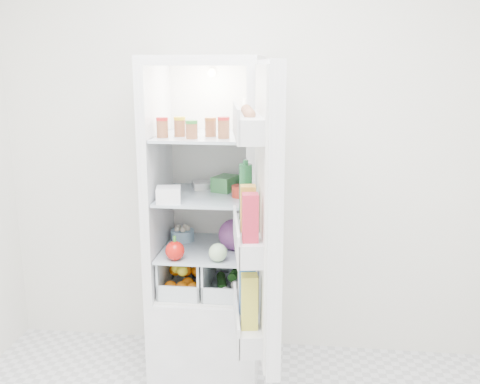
# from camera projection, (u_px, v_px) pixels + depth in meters

# --- Properties ---
(room_walls) EXTENTS (3.02, 3.02, 2.61)m
(room_walls) POSITION_uv_depth(u_px,v_px,m) (201.00, 118.00, 1.66)
(room_walls) COLOR white
(room_walls) RESTS_ON ground
(refrigerator) EXTENTS (0.60, 0.60, 1.80)m
(refrigerator) POSITION_uv_depth(u_px,v_px,m) (209.00, 257.00, 3.10)
(refrigerator) COLOR silver
(refrigerator) RESTS_ON ground
(shelf_low) EXTENTS (0.49, 0.53, 0.01)m
(shelf_low) POSITION_uv_depth(u_px,v_px,m) (207.00, 249.00, 3.02)
(shelf_low) COLOR #AEBECC
(shelf_low) RESTS_ON refrigerator
(shelf_mid) EXTENTS (0.49, 0.53, 0.02)m
(shelf_mid) POSITION_uv_depth(u_px,v_px,m) (206.00, 196.00, 2.95)
(shelf_mid) COLOR #AEBECC
(shelf_mid) RESTS_ON refrigerator
(shelf_top) EXTENTS (0.49, 0.53, 0.02)m
(shelf_top) POSITION_uv_depth(u_px,v_px,m) (205.00, 136.00, 2.88)
(shelf_top) COLOR #AEBECC
(shelf_top) RESTS_ON refrigerator
(crisper_left) EXTENTS (0.23, 0.46, 0.22)m
(crisper_left) POSITION_uv_depth(u_px,v_px,m) (186.00, 269.00, 3.07)
(crisper_left) COLOR silver
(crisper_left) RESTS_ON refrigerator
(crisper_right) EXTENTS (0.23, 0.46, 0.22)m
(crisper_right) POSITION_uv_depth(u_px,v_px,m) (229.00, 271.00, 3.04)
(crisper_right) COLOR silver
(crisper_right) RESTS_ON refrigerator
(condiment_jars) EXTENTS (0.38, 0.16, 0.08)m
(condiment_jars) POSITION_uv_depth(u_px,v_px,m) (194.00, 129.00, 2.76)
(condiment_jars) COLOR #B21919
(condiment_jars) RESTS_ON shelf_top
(squeeze_bottle) EXTENTS (0.07, 0.07, 0.19)m
(squeeze_bottle) POSITION_uv_depth(u_px,v_px,m) (248.00, 115.00, 2.97)
(squeeze_bottle) COLOR white
(squeeze_bottle) RESTS_ON shelf_top
(tub_white) EXTENTS (0.15, 0.15, 0.08)m
(tub_white) POSITION_uv_depth(u_px,v_px,m) (169.00, 195.00, 2.77)
(tub_white) COLOR white
(tub_white) RESTS_ON shelf_mid
(tin_red) EXTENTS (0.10, 0.10, 0.06)m
(tin_red) POSITION_uv_depth(u_px,v_px,m) (240.00, 191.00, 2.88)
(tin_red) COLOR #B3291A
(tin_red) RESTS_ON shelf_mid
(foil_tray) EXTENTS (0.18, 0.16, 0.04)m
(foil_tray) POSITION_uv_depth(u_px,v_px,m) (206.00, 185.00, 3.09)
(foil_tray) COLOR silver
(foil_tray) RESTS_ON shelf_mid
(tub_green) EXTENTS (0.15, 0.18, 0.08)m
(tub_green) POSITION_uv_depth(u_px,v_px,m) (225.00, 183.00, 3.02)
(tub_green) COLOR #3D8846
(tub_green) RESTS_ON shelf_mid
(red_cabbage) EXTENTS (0.17, 0.17, 0.17)m
(red_cabbage) POSITION_uv_depth(u_px,v_px,m) (234.00, 234.00, 2.97)
(red_cabbage) COLOR #5F2263
(red_cabbage) RESTS_ON shelf_low
(bell_pepper) EXTENTS (0.10, 0.10, 0.10)m
(bell_pepper) POSITION_uv_depth(u_px,v_px,m) (175.00, 251.00, 2.82)
(bell_pepper) COLOR red
(bell_pepper) RESTS_ON shelf_low
(mushroom_bowl) EXTENTS (0.17, 0.17, 0.06)m
(mushroom_bowl) POSITION_uv_depth(u_px,v_px,m) (182.00, 235.00, 3.14)
(mushroom_bowl) COLOR #87AFCA
(mushroom_bowl) RESTS_ON shelf_low
(salad_bag) EXTENTS (0.10, 0.10, 0.10)m
(salad_bag) POSITION_uv_depth(u_px,v_px,m) (218.00, 252.00, 2.80)
(salad_bag) COLOR #B7DCA5
(salad_bag) RESTS_ON shelf_low
(citrus_pile) EXTENTS (0.20, 0.31, 0.16)m
(citrus_pile) POSITION_uv_depth(u_px,v_px,m) (186.00, 276.00, 3.05)
(citrus_pile) COLOR #DC590B
(citrus_pile) RESTS_ON refrigerator
(veg_pile) EXTENTS (0.16, 0.30, 0.10)m
(veg_pile) POSITION_uv_depth(u_px,v_px,m) (229.00, 279.00, 3.05)
(veg_pile) COLOR #1B531C
(veg_pile) RESTS_ON refrigerator
(fridge_door) EXTENTS (0.26, 0.60, 1.30)m
(fridge_door) POSITION_uv_depth(u_px,v_px,m) (261.00, 219.00, 2.35)
(fridge_door) COLOR silver
(fridge_door) RESTS_ON refrigerator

